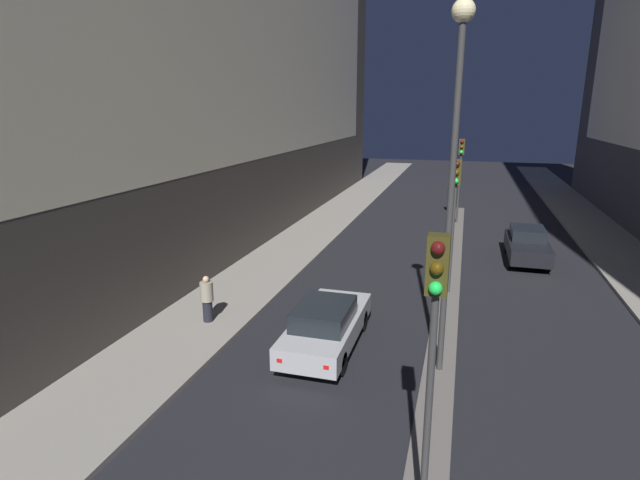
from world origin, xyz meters
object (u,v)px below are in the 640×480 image
(traffic_light_near, at_px, (434,322))
(traffic_light_far, at_px, (461,162))
(street_lamp, at_px, (455,135))
(car_left_lane, at_px, (326,325))
(traffic_light_mid, at_px, (455,197))
(car_right_lane, at_px, (527,245))
(pedestrian_on_left_sidewalk, at_px, (207,298))

(traffic_light_near, xyz_separation_m, traffic_light_far, (0.00, 23.63, 0.00))
(street_lamp, relative_size, car_left_lane, 1.97)
(traffic_light_near, xyz_separation_m, traffic_light_mid, (0.00, 11.28, 0.00))
(car_left_lane, bearing_deg, car_right_lane, 59.18)
(traffic_light_near, distance_m, traffic_light_mid, 11.28)
(car_right_lane, bearing_deg, traffic_light_mid, -120.80)
(traffic_light_near, distance_m, pedestrian_on_left_sidewalk, 10.11)
(street_lamp, bearing_deg, car_right_lane, 74.07)
(traffic_light_far, relative_size, pedestrian_on_left_sidewalk, 3.24)
(car_right_lane, bearing_deg, traffic_light_far, 115.47)
(traffic_light_near, relative_size, pedestrian_on_left_sidewalk, 3.24)
(traffic_light_far, relative_size, car_left_lane, 1.08)
(car_left_lane, height_order, car_right_lane, car_right_lane)
(traffic_light_far, distance_m, car_right_lane, 8.17)
(car_left_lane, bearing_deg, traffic_light_near, -60.57)
(pedestrian_on_left_sidewalk, bearing_deg, car_left_lane, -6.97)
(traffic_light_mid, distance_m, traffic_light_far, 12.35)
(traffic_light_mid, height_order, street_lamp, street_lamp)
(pedestrian_on_left_sidewalk, bearing_deg, traffic_light_near, -40.46)
(car_left_lane, relative_size, car_right_lane, 1.07)
(pedestrian_on_left_sidewalk, bearing_deg, car_right_lane, 44.47)
(traffic_light_far, distance_m, street_lamp, 18.49)
(traffic_light_near, relative_size, car_left_lane, 1.08)
(traffic_light_mid, bearing_deg, traffic_light_far, 90.00)
(street_lamp, xyz_separation_m, car_left_lane, (-3.27, 0.49, -5.47))
(traffic_light_near, height_order, traffic_light_mid, same)
(traffic_light_far, distance_m, pedestrian_on_left_sidewalk, 19.05)
(street_lamp, distance_m, car_left_lane, 6.39)
(traffic_light_near, bearing_deg, pedestrian_on_left_sidewalk, 139.54)
(traffic_light_mid, height_order, car_left_lane, traffic_light_mid)
(traffic_light_far, height_order, pedestrian_on_left_sidewalk, traffic_light_far)
(traffic_light_mid, height_order, pedestrian_on_left_sidewalk, traffic_light_mid)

